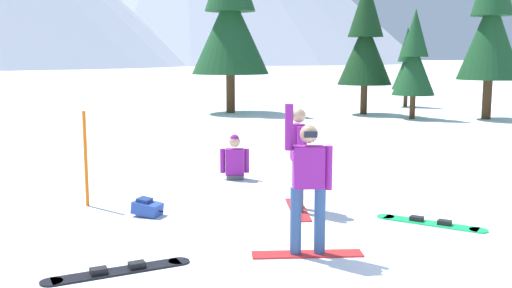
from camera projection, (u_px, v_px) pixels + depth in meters
ground_plane at (494, 260)px, 7.60m from camera, size 800.00×800.00×0.00m
snowboarder_foreground at (308, 185)px, 7.67m from camera, size 1.50×0.65×2.02m
snowboarder_midground at (298, 157)px, 9.96m from camera, size 0.67×1.53×1.76m
snowboarder_background at (235, 162)px, 12.79m from camera, size 0.89×1.81×0.98m
loose_snowboard_near_right at (430, 223)px, 9.25m from camera, size 1.34×1.52×0.09m
loose_snowboard_near_left at (118, 271)px, 7.18m from camera, size 1.86×0.53×0.09m
backpack_blue at (147, 208)px, 9.73m from camera, size 0.56×0.53×0.31m
trail_marker_pole at (86, 159)px, 10.26m from camera, size 0.06×0.06×1.69m
pine_tree_twin at (414, 59)px, 24.62m from camera, size 1.78×1.78×4.61m
pine_tree_young at (230, 15)px, 27.05m from camera, size 3.61×3.61×8.28m
pine_tree_leaning at (365, 40)px, 26.52m from camera, size 2.47×2.47×6.19m
pine_tree_slender at (407, 64)px, 30.68m from camera, size 1.50×1.50×4.17m
pine_tree_short at (492, 20)px, 24.33m from camera, size 2.62×2.62×7.58m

